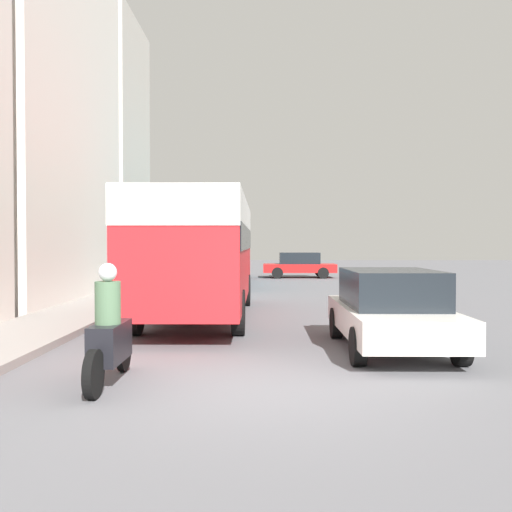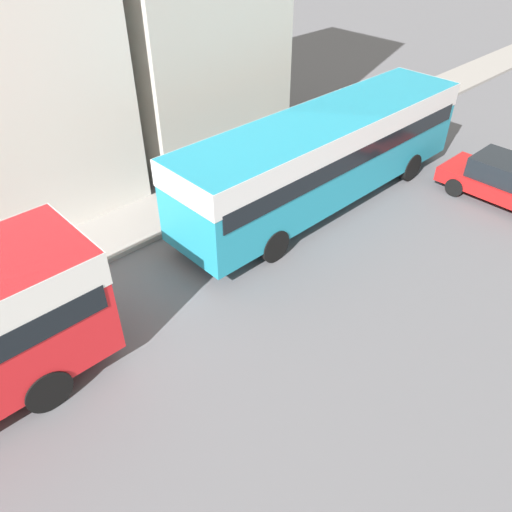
% 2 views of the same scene
% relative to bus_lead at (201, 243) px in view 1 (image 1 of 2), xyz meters
% --- Properties ---
extents(ground_plane, '(120.00, 120.00, 0.00)m').
position_rel_bus_lead_xyz_m(ground_plane, '(1.69, -7.52, -2.03)').
color(ground_plane, slate).
extents(building_far_terrace, '(6.21, 6.12, 12.99)m').
position_rel_bus_lead_xyz_m(building_far_terrace, '(-7.61, 12.97, 4.47)').
color(building_far_terrace, beige).
rests_on(building_far_terrace, ground_plane).
extents(bus_lead, '(2.55, 9.54, 3.13)m').
position_rel_bus_lead_xyz_m(bus_lead, '(0.00, 0.00, 0.00)').
color(bus_lead, red).
rests_on(bus_lead, ground_plane).
extents(bus_following, '(2.59, 11.29, 3.04)m').
position_rel_bus_lead_xyz_m(bus_following, '(-0.35, 13.34, -0.05)').
color(bus_following, teal).
rests_on(bus_following, ground_plane).
extents(motorcycle_behind_lead, '(0.38, 2.24, 1.73)m').
position_rel_bus_lead_xyz_m(motorcycle_behind_lead, '(-0.52, -7.26, -1.34)').
color(motorcycle_behind_lead, black).
rests_on(motorcycle_behind_lead, ground_plane).
extents(car_crossing, '(4.19, 1.90, 1.47)m').
position_rel_bus_lead_xyz_m(car_crossing, '(3.83, 17.82, -1.26)').
color(car_crossing, red).
rests_on(car_crossing, ground_plane).
extents(car_far_curb, '(1.90, 4.41, 1.51)m').
position_rel_bus_lead_xyz_m(car_far_curb, '(4.06, -4.63, -1.24)').
color(car_far_curb, silver).
rests_on(car_far_curb, ground_plane).
extents(pedestrian_near_curb, '(0.38, 0.38, 1.80)m').
position_rel_bus_lead_xyz_m(pedestrian_near_curb, '(-3.52, 15.04, -0.95)').
color(pedestrian_near_curb, '#232838').
rests_on(pedestrian_near_curb, sidewalk).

